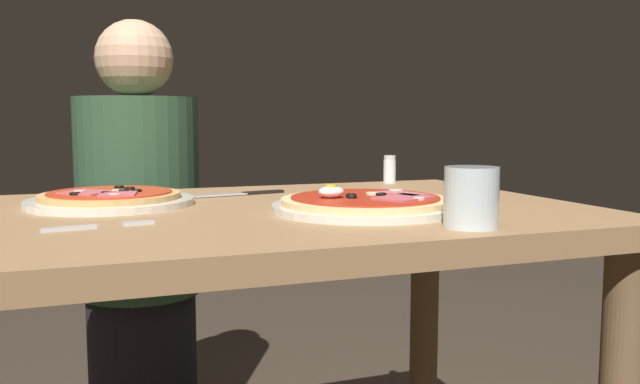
{
  "coord_description": "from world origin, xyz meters",
  "views": [
    {
      "loc": [
        -0.31,
        -1.12,
        0.92
      ],
      "look_at": [
        0.1,
        -0.05,
        0.8
      ],
      "focal_mm": 37.59,
      "sensor_mm": 36.0,
      "label": 1
    }
  ],
  "objects_px": {
    "pizza_across_left": "(110,199)",
    "pizza_foreground": "(365,204)",
    "water_glass_near": "(471,201)",
    "diner_person": "(140,255)",
    "dining_table": "(260,282)",
    "fork": "(90,227)",
    "salt_shaker": "(390,169)",
    "knife": "(246,193)"
  },
  "relations": [
    {
      "from": "salt_shaker",
      "to": "diner_person",
      "type": "bearing_deg",
      "value": 146.77
    },
    {
      "from": "knife",
      "to": "salt_shaker",
      "type": "distance_m",
      "value": 0.41
    },
    {
      "from": "dining_table",
      "to": "fork",
      "type": "relative_size",
      "value": 7.26
    },
    {
      "from": "dining_table",
      "to": "fork",
      "type": "bearing_deg",
      "value": -156.49
    },
    {
      "from": "pizza_foreground",
      "to": "salt_shaker",
      "type": "height_order",
      "value": "salt_shaker"
    },
    {
      "from": "fork",
      "to": "salt_shaker",
      "type": "distance_m",
      "value": 0.84
    },
    {
      "from": "water_glass_near",
      "to": "fork",
      "type": "bearing_deg",
      "value": 160.57
    },
    {
      "from": "pizza_across_left",
      "to": "pizza_foreground",
      "type": "bearing_deg",
      "value": -30.13
    },
    {
      "from": "pizza_across_left",
      "to": "water_glass_near",
      "type": "height_order",
      "value": "water_glass_near"
    },
    {
      "from": "water_glass_near",
      "to": "fork",
      "type": "xyz_separation_m",
      "value": [
        -0.51,
        0.18,
        -0.04
      ]
    },
    {
      "from": "diner_person",
      "to": "pizza_foreground",
      "type": "bearing_deg",
      "value": 110.43
    },
    {
      "from": "pizza_across_left",
      "to": "fork",
      "type": "height_order",
      "value": "pizza_across_left"
    },
    {
      "from": "pizza_across_left",
      "to": "water_glass_near",
      "type": "xyz_separation_m",
      "value": [
        0.47,
        -0.44,
        0.03
      ]
    },
    {
      "from": "water_glass_near",
      "to": "diner_person",
      "type": "bearing_deg",
      "value": 110.13
    },
    {
      "from": "water_glass_near",
      "to": "knife",
      "type": "xyz_separation_m",
      "value": [
        -0.2,
        0.52,
        -0.03
      ]
    },
    {
      "from": "pizza_across_left",
      "to": "salt_shaker",
      "type": "bearing_deg",
      "value": 17.0
    },
    {
      "from": "pizza_across_left",
      "to": "water_glass_near",
      "type": "distance_m",
      "value": 0.65
    },
    {
      "from": "pizza_across_left",
      "to": "knife",
      "type": "xyz_separation_m",
      "value": [
        0.27,
        0.08,
        -0.01
      ]
    },
    {
      "from": "fork",
      "to": "salt_shaker",
      "type": "height_order",
      "value": "salt_shaker"
    },
    {
      "from": "pizza_foreground",
      "to": "fork",
      "type": "xyz_separation_m",
      "value": [
        -0.44,
        -0.03,
        -0.01
      ]
    },
    {
      "from": "pizza_across_left",
      "to": "salt_shaker",
      "type": "xyz_separation_m",
      "value": [
        0.66,
        0.2,
        0.02
      ]
    },
    {
      "from": "pizza_across_left",
      "to": "water_glass_near",
      "type": "bearing_deg",
      "value": -43.06
    },
    {
      "from": "fork",
      "to": "diner_person",
      "type": "xyz_separation_m",
      "value": [
        0.14,
        0.83,
        -0.21
      ]
    },
    {
      "from": "water_glass_near",
      "to": "diner_person",
      "type": "height_order",
      "value": "diner_person"
    },
    {
      "from": "dining_table",
      "to": "pizza_foreground",
      "type": "distance_m",
      "value": 0.24
    },
    {
      "from": "dining_table",
      "to": "diner_person",
      "type": "distance_m",
      "value": 0.72
    },
    {
      "from": "dining_table",
      "to": "water_glass_near",
      "type": "xyz_separation_m",
      "value": [
        0.23,
        -0.3,
        0.17
      ]
    },
    {
      "from": "pizza_foreground",
      "to": "fork",
      "type": "relative_size",
      "value": 2.02
    },
    {
      "from": "fork",
      "to": "knife",
      "type": "height_order",
      "value": "knife"
    },
    {
      "from": "pizza_foreground",
      "to": "water_glass_near",
      "type": "height_order",
      "value": "water_glass_near"
    },
    {
      "from": "dining_table",
      "to": "pizza_foreground",
      "type": "height_order",
      "value": "pizza_foreground"
    },
    {
      "from": "dining_table",
      "to": "pizza_across_left",
      "type": "relative_size",
      "value": 3.85
    },
    {
      "from": "pizza_foreground",
      "to": "water_glass_near",
      "type": "xyz_separation_m",
      "value": [
        0.07,
        -0.21,
        0.03
      ]
    },
    {
      "from": "water_glass_near",
      "to": "fork",
      "type": "relative_size",
      "value": 0.55
    },
    {
      "from": "dining_table",
      "to": "pizza_foreground",
      "type": "xyz_separation_m",
      "value": [
        0.16,
        -0.1,
        0.14
      ]
    },
    {
      "from": "fork",
      "to": "salt_shaker",
      "type": "xyz_separation_m",
      "value": [
        0.7,
        0.46,
        0.03
      ]
    },
    {
      "from": "pizza_foreground",
      "to": "water_glass_near",
      "type": "bearing_deg",
      "value": -71.0
    },
    {
      "from": "pizza_across_left",
      "to": "salt_shaker",
      "type": "distance_m",
      "value": 0.69
    },
    {
      "from": "pizza_across_left",
      "to": "fork",
      "type": "relative_size",
      "value": 1.88
    },
    {
      "from": "dining_table",
      "to": "salt_shaker",
      "type": "relative_size",
      "value": 17.1
    },
    {
      "from": "pizza_across_left",
      "to": "diner_person",
      "type": "bearing_deg",
      "value": 79.88
    },
    {
      "from": "pizza_across_left",
      "to": "fork",
      "type": "distance_m",
      "value": 0.26
    }
  ]
}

